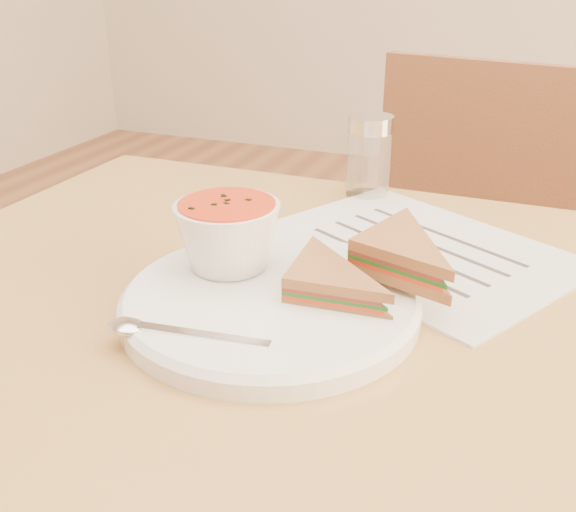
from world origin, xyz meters
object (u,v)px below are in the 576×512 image
at_px(plate, 270,303).
at_px(condiment_shaker, 369,156).
at_px(chair_far, 430,322).
at_px(soup_bowl, 228,239).

height_order(plate, condiment_shaker, condiment_shaker).
xyz_separation_m(chair_far, condiment_shaker, (-0.08, -0.21, 0.36)).
xyz_separation_m(soup_bowl, condiment_shaker, (0.06, 0.32, 0.00)).
distance_m(soup_bowl, condiment_shaker, 0.32).
bearing_deg(condiment_shaker, chair_far, 69.04).
distance_m(plate, soup_bowl, 0.08).
xyz_separation_m(chair_far, soup_bowl, (-0.13, -0.53, 0.36)).
height_order(chair_far, condiment_shaker, chair_far).
height_order(chair_far, plate, chair_far).
relative_size(plate, soup_bowl, 2.71).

